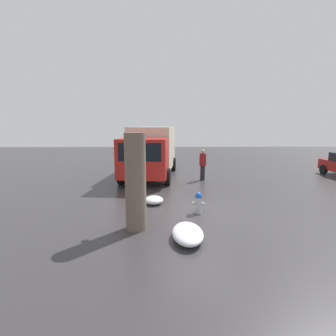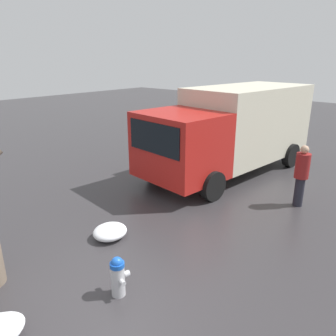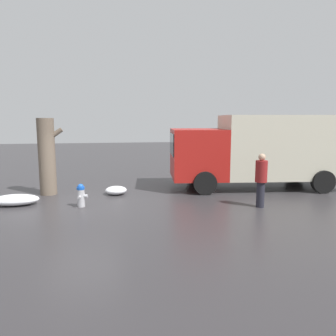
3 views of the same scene
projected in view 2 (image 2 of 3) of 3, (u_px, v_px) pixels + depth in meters
ground_plane at (119, 294)px, 5.87m from camera, size 60.00×60.00×0.00m
fire_hydrant at (118, 276)px, 5.75m from camera, size 0.36×0.46×0.77m
delivery_truck at (233, 127)px, 11.71m from camera, size 7.31×3.35×3.04m
pedestrian at (301, 174)px, 9.09m from camera, size 0.39×0.39×1.77m
snow_pile_curbside at (110, 232)px, 7.67m from camera, size 0.82×0.75×0.32m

